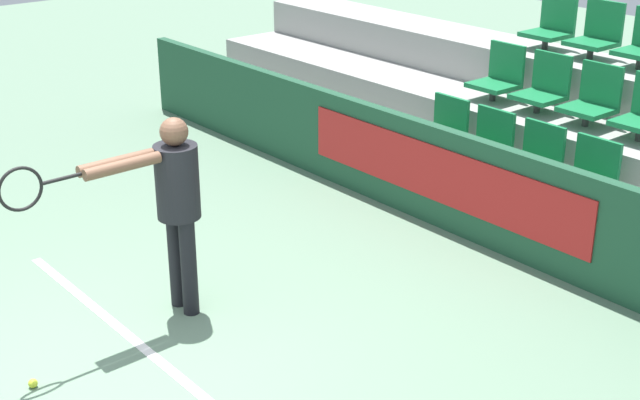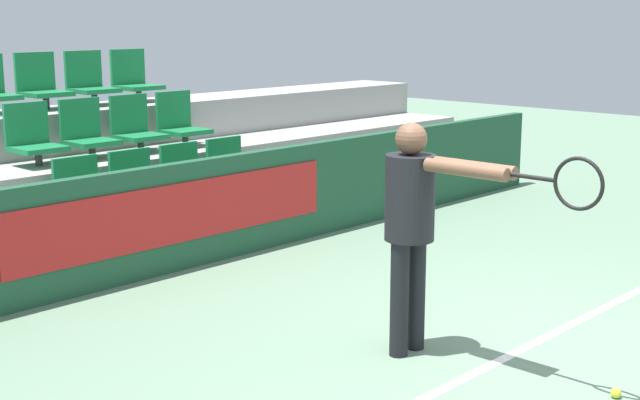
{
  "view_description": "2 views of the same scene",
  "coord_description": "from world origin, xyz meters",
  "views": [
    {
      "loc": [
        5.16,
        -2.33,
        3.61
      ],
      "look_at": [
        -0.15,
        2.09,
        0.76
      ],
      "focal_mm": 50.0,
      "sensor_mm": 36.0,
      "label": 1
    },
    {
      "loc": [
        -5.21,
        -2.74,
        2.34
      ],
      "look_at": [
        -0.36,
        1.89,
        0.94
      ],
      "focal_mm": 50.0,
      "sensor_mm": 36.0,
      "label": 2
    }
  ],
  "objects": [
    {
      "name": "tennis_player",
      "position": [
        -0.48,
        0.86,
        1.02
      ],
      "size": [
        0.34,
        1.56,
        1.63
      ],
      "rotation": [
        0.0,
        0.0,
        0.01
      ],
      "color": "black",
      "rests_on": "ground"
    },
    {
      "name": "bleacher_tier_back",
      "position": [
        0.0,
        6.0,
        0.67
      ],
      "size": [
        10.78,
        0.86,
        1.33
      ],
      "color": "#9E9E99",
      "rests_on": "ground"
    },
    {
      "name": "stadium_chair_6",
      "position": [
        0.3,
        5.27,
        1.15
      ],
      "size": [
        0.46,
        0.45,
        0.61
      ],
      "color": "#333333",
      "rests_on": "bleacher_tier_middle"
    },
    {
      "name": "stadium_chair_1",
      "position": [
        -0.3,
        4.41,
        0.7
      ],
      "size": [
        0.46,
        0.45,
        0.61
      ],
      "color": "#333333",
      "rests_on": "bleacher_tier_front"
    },
    {
      "name": "stadium_chair_5",
      "position": [
        -0.3,
        5.27,
        1.15
      ],
      "size": [
        0.46,
        0.45,
        0.61
      ],
      "color": "#333333",
      "rests_on": "bleacher_tier_middle"
    },
    {
      "name": "tennis_ball",
      "position": [
        -0.2,
        -0.5,
        0.03
      ],
      "size": [
        0.07,
        0.07,
        0.07
      ],
      "color": "#CCDB33",
      "rests_on": "ground"
    },
    {
      "name": "stadium_chair_3",
      "position": [
        0.9,
        4.41,
        0.7
      ],
      "size": [
        0.46,
        0.45,
        0.61
      ],
      "color": "#333333",
      "rests_on": "bleacher_tier_front"
    },
    {
      "name": "stadium_chair_0",
      "position": [
        -0.9,
        4.41,
        0.7
      ],
      "size": [
        0.46,
        0.45,
        0.61
      ],
      "color": "#333333",
      "rests_on": "bleacher_tier_front"
    },
    {
      "name": "stadium_chair_8",
      "position": [
        -0.9,
        6.13,
        1.59
      ],
      "size": [
        0.46,
        0.45,
        0.61
      ],
      "color": "#333333",
      "rests_on": "bleacher_tier_back"
    },
    {
      "name": "stadium_chair_9",
      "position": [
        -0.3,
        6.13,
        1.59
      ],
      "size": [
        0.46,
        0.45,
        0.61
      ],
      "color": "#333333",
      "rests_on": "bleacher_tier_back"
    },
    {
      "name": "bleacher_tier_middle",
      "position": [
        0.0,
        5.14,
        0.44
      ],
      "size": [
        10.78,
        0.86,
        0.89
      ],
      "color": "#9E9E99",
      "rests_on": "ground"
    },
    {
      "name": "stadium_chair_2",
      "position": [
        0.3,
        4.41,
        0.7
      ],
      "size": [
        0.46,
        0.45,
        0.61
      ],
      "color": "#333333",
      "rests_on": "bleacher_tier_front"
    },
    {
      "name": "ground_plane",
      "position": [
        0.0,
        0.0,
        0.0
      ],
      "size": [
        30.0,
        30.0,
        0.0
      ],
      "primitive_type": "plane",
      "color": "slate"
    },
    {
      "name": "barrier_wall",
      "position": [
        -0.01,
        3.77,
        0.5
      ],
      "size": [
        11.18,
        0.14,
        1.01
      ],
      "color": "#1E4C33",
      "rests_on": "ground"
    },
    {
      "name": "court_baseline",
      "position": [
        0.0,
        0.35,
        0.0
      ],
      "size": [
        4.26,
        0.08,
        0.01
      ],
      "color": "white",
      "rests_on": "ground"
    },
    {
      "name": "stadium_chair_4",
      "position": [
        -0.9,
        5.27,
        1.15
      ],
      "size": [
        0.46,
        0.45,
        0.61
      ],
      "color": "#333333",
      "rests_on": "bleacher_tier_middle"
    },
    {
      "name": "bleacher_tier_front",
      "position": [
        0.0,
        4.28,
        0.22
      ],
      "size": [
        10.78,
        0.86,
        0.44
      ],
      "color": "#9E9E99",
      "rests_on": "ground"
    }
  ]
}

